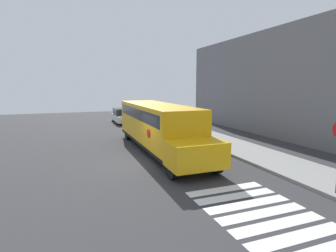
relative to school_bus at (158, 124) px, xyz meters
name	(u,v)px	position (x,y,z in m)	size (l,w,h in m)	color
ground_plane	(144,163)	(2.42, -1.57, -1.66)	(60.00, 60.00, 0.00)	#333335
sidewalk_strip	(247,151)	(2.42, 4.93, -1.58)	(44.00, 3.00, 0.15)	gray
building_backdrop	(330,83)	(2.42, 11.43, 2.52)	(32.00, 4.00, 8.36)	slate
crosswalk_stripes	(262,213)	(9.09, 0.43, -1.66)	(4.70, 3.20, 0.01)	white
school_bus	(158,124)	(0.00, 0.00, 0.00)	(11.26, 2.57, 2.86)	#EAA80F
parked_car	(122,116)	(-13.37, 0.29, -0.89)	(4.65, 1.71, 1.57)	silver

